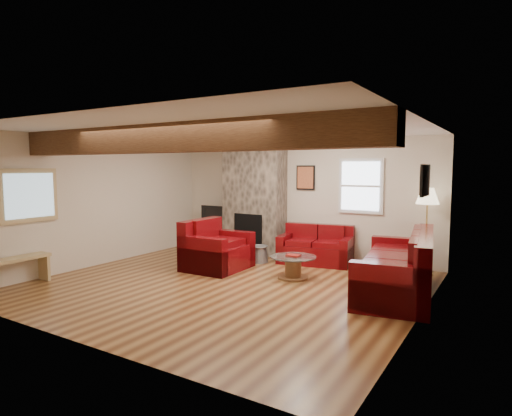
{
  "coord_description": "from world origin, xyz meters",
  "views": [
    {
      "loc": [
        3.99,
        -5.61,
        1.92
      ],
      "look_at": [
        0.33,
        0.4,
        1.25
      ],
      "focal_mm": 30.0,
      "sensor_mm": 36.0,
      "label": 1
    }
  ],
  "objects_px": {
    "coffee_table": "(293,267)",
    "television": "(218,216)",
    "sofa_three": "(396,263)",
    "floor_lamp": "(427,201)",
    "loveseat": "(316,245)",
    "tv_cabinet": "(218,237)",
    "armchair_red": "(217,245)"
  },
  "relations": [
    {
      "from": "coffee_table",
      "to": "television",
      "type": "height_order",
      "value": "television"
    },
    {
      "from": "sofa_three",
      "to": "floor_lamp",
      "type": "bearing_deg",
      "value": 163.8
    },
    {
      "from": "loveseat",
      "to": "floor_lamp",
      "type": "height_order",
      "value": "floor_lamp"
    },
    {
      "from": "loveseat",
      "to": "television",
      "type": "distance_m",
      "value": 2.69
    },
    {
      "from": "sofa_three",
      "to": "tv_cabinet",
      "type": "distance_m",
      "value": 4.78
    },
    {
      "from": "loveseat",
      "to": "tv_cabinet",
      "type": "distance_m",
      "value": 2.66
    },
    {
      "from": "loveseat",
      "to": "tv_cabinet",
      "type": "relative_size",
      "value": 1.32
    },
    {
      "from": "television",
      "to": "coffee_table",
      "type": "bearing_deg",
      "value": -29.89
    },
    {
      "from": "sofa_three",
      "to": "coffee_table",
      "type": "xyz_separation_m",
      "value": [
        -1.72,
        -0.06,
        -0.27
      ]
    },
    {
      "from": "tv_cabinet",
      "to": "television",
      "type": "xyz_separation_m",
      "value": [
        0.0,
        0.0,
        0.51
      ]
    },
    {
      "from": "armchair_red",
      "to": "floor_lamp",
      "type": "bearing_deg",
      "value": -66.51
    },
    {
      "from": "television",
      "to": "loveseat",
      "type": "bearing_deg",
      "value": -6.47
    },
    {
      "from": "floor_lamp",
      "to": "coffee_table",
      "type": "bearing_deg",
      "value": -142.56
    },
    {
      "from": "armchair_red",
      "to": "coffee_table",
      "type": "relative_size",
      "value": 1.43
    },
    {
      "from": "television",
      "to": "floor_lamp",
      "type": "xyz_separation_m",
      "value": [
        4.7,
        -0.15,
        0.55
      ]
    },
    {
      "from": "coffee_table",
      "to": "television",
      "type": "relative_size",
      "value": 0.97
    },
    {
      "from": "sofa_three",
      "to": "tv_cabinet",
      "type": "height_order",
      "value": "sofa_three"
    },
    {
      "from": "sofa_three",
      "to": "tv_cabinet",
      "type": "bearing_deg",
      "value": -117.64
    },
    {
      "from": "floor_lamp",
      "to": "armchair_red",
      "type": "bearing_deg",
      "value": -155.38
    },
    {
      "from": "tv_cabinet",
      "to": "sofa_three",
      "type": "bearing_deg",
      "value": -18.88
    },
    {
      "from": "armchair_red",
      "to": "television",
      "type": "xyz_separation_m",
      "value": [
        -1.26,
        1.72,
        0.31
      ]
    },
    {
      "from": "loveseat",
      "to": "armchair_red",
      "type": "relative_size",
      "value": 1.24
    },
    {
      "from": "tv_cabinet",
      "to": "television",
      "type": "relative_size",
      "value": 1.31
    },
    {
      "from": "sofa_three",
      "to": "loveseat",
      "type": "distance_m",
      "value": 2.25
    },
    {
      "from": "tv_cabinet",
      "to": "television",
      "type": "height_order",
      "value": "television"
    },
    {
      "from": "television",
      "to": "armchair_red",
      "type": "bearing_deg",
      "value": -53.93
    },
    {
      "from": "loveseat",
      "to": "sofa_three",
      "type": "bearing_deg",
      "value": -43.18
    },
    {
      "from": "coffee_table",
      "to": "armchair_red",
      "type": "bearing_deg",
      "value": -175.57
    },
    {
      "from": "sofa_three",
      "to": "floor_lamp",
      "type": "relative_size",
      "value": 1.56
    },
    {
      "from": "armchair_red",
      "to": "tv_cabinet",
      "type": "relative_size",
      "value": 1.06
    },
    {
      "from": "loveseat",
      "to": "coffee_table",
      "type": "distance_m",
      "value": 1.33
    },
    {
      "from": "floor_lamp",
      "to": "tv_cabinet",
      "type": "bearing_deg",
      "value": 178.21
    }
  ]
}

